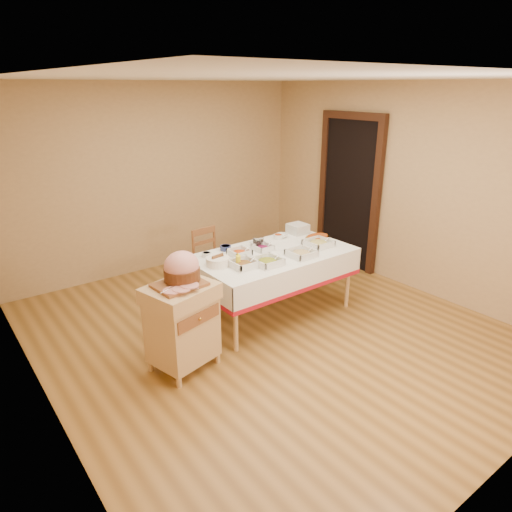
{
  "coord_description": "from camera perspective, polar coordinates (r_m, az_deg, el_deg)",
  "views": [
    {
      "loc": [
        -2.79,
        -3.44,
        2.54
      ],
      "look_at": [
        -0.02,
        0.2,
        0.82
      ],
      "focal_mm": 32.0,
      "sensor_mm": 36.0,
      "label": 1
    }
  ],
  "objects": [
    {
      "name": "bowl_white_imported",
      "position": [
        5.41,
        0.01,
        1.58
      ],
      "size": [
        0.16,
        0.16,
        0.03
      ],
      "primitive_type": "imported",
      "rotation": [
        0.0,
        0.0,
        0.16
      ],
      "color": "silver",
      "rests_on": "dining_table"
    },
    {
      "name": "room_shell",
      "position": [
        4.6,
        1.72,
        4.95
      ],
      "size": [
        5.0,
        5.0,
        5.0
      ],
      "color": "olive",
      "rests_on": "ground"
    },
    {
      "name": "small_bowl_left",
      "position": [
        5.06,
        -6.21,
        0.21
      ],
      "size": [
        0.11,
        0.11,
        0.05
      ],
      "color": "silver",
      "rests_on": "dining_table"
    },
    {
      "name": "butcher_cart",
      "position": [
        4.32,
        -9.23,
        -8.16
      ],
      "size": [
        0.7,
        0.63,
        0.85
      ],
      "color": "tan",
      "rests_on": "ground"
    },
    {
      "name": "serving_dish_b",
      "position": [
        4.81,
        1.44,
        -0.68
      ],
      "size": [
        0.27,
        0.27,
        0.11
      ],
      "color": "silver",
      "rests_on": "dining_table"
    },
    {
      "name": "preserve_jar_left",
      "position": [
        5.3,
        0.14,
        1.65
      ],
      "size": [
        0.1,
        0.1,
        0.13
      ],
      "color": "silver",
      "rests_on": "dining_table"
    },
    {
      "name": "doorway",
      "position": [
        6.77,
        11.58,
        8.0
      ],
      "size": [
        0.09,
        1.1,
        2.2
      ],
      "color": "black",
      "rests_on": "ground"
    },
    {
      "name": "serving_dish_c",
      "position": [
        5.06,
        5.7,
        0.32
      ],
      "size": [
        0.28,
        0.28,
        0.11
      ],
      "color": "silver",
      "rests_on": "dining_table"
    },
    {
      "name": "bread_basket",
      "position": [
        4.79,
        -4.79,
        -0.66
      ],
      "size": [
        0.25,
        0.25,
        0.11
      ],
      "color": "white",
      "rests_on": "dining_table"
    },
    {
      "name": "preserve_jar_right",
      "position": [
        5.34,
        0.5,
        1.75
      ],
      "size": [
        0.09,
        0.09,
        0.12
      ],
      "color": "silver",
      "rests_on": "dining_table"
    },
    {
      "name": "serving_dish_a",
      "position": [
        4.75,
        -1.57,
        -0.98
      ],
      "size": [
        0.26,
        0.25,
        0.11
      ],
      "color": "silver",
      "rests_on": "dining_table"
    },
    {
      "name": "serving_dish_f",
      "position": [
        5.23,
        0.88,
        1.04
      ],
      "size": [
        0.21,
        0.2,
        0.1
      ],
      "color": "silver",
      "rests_on": "dining_table"
    },
    {
      "name": "serving_dish_d",
      "position": [
        5.42,
        7.82,
        1.61
      ],
      "size": [
        0.28,
        0.28,
        0.11
      ],
      "color": "silver",
      "rests_on": "dining_table"
    },
    {
      "name": "plate_stack",
      "position": [
        5.85,
        5.24,
        3.42
      ],
      "size": [
        0.22,
        0.22,
        0.12
      ],
      "color": "silver",
      "rests_on": "dining_table"
    },
    {
      "name": "small_bowl_right",
      "position": [
        5.63,
        2.78,
        2.46
      ],
      "size": [
        0.11,
        0.11,
        0.06
      ],
      "color": "silver",
      "rests_on": "dining_table"
    },
    {
      "name": "dining_table",
      "position": [
        5.22,
        2.13,
        -1.23
      ],
      "size": [
        1.82,
        1.02,
        0.76
      ],
      "color": "tan",
      "rests_on": "ground"
    },
    {
      "name": "bowl_small_imported",
      "position": [
        5.69,
        3.26,
        2.57
      ],
      "size": [
        0.19,
        0.19,
        0.05
      ],
      "primitive_type": "imported",
      "rotation": [
        0.0,
        0.0,
        -0.43
      ],
      "color": "silver",
      "rests_on": "dining_table"
    },
    {
      "name": "ham_on_board",
      "position": [
        4.16,
        -9.3,
        -1.77
      ],
      "size": [
        0.46,
        0.44,
        0.31
      ],
      "color": "brown",
      "rests_on": "butcher_cart"
    },
    {
      "name": "dining_chair",
      "position": [
        5.81,
        -5.69,
        -0.68
      ],
      "size": [
        0.42,
        0.4,
        0.86
      ],
      "color": "brown",
      "rests_on": "ground"
    },
    {
      "name": "brass_platter",
      "position": [
        5.67,
        7.69,
        2.31
      ],
      "size": [
        0.34,
        0.24,
        0.04
      ],
      "color": "gold",
      "rests_on": "dining_table"
    },
    {
      "name": "serving_dish_e",
      "position": [
        5.07,
        -2.08,
        0.44
      ],
      "size": [
        0.23,
        0.22,
        0.1
      ],
      "color": "silver",
      "rests_on": "dining_table"
    },
    {
      "name": "small_bowl_mid",
      "position": [
        5.24,
        -3.83,
        1.05
      ],
      "size": [
        0.13,
        0.13,
        0.05
      ],
      "color": "navy",
      "rests_on": "dining_table"
    },
    {
      "name": "mustard_bottle",
      "position": [
        4.73,
        -2.23,
        -0.58
      ],
      "size": [
        0.05,
        0.05,
        0.16
      ],
      "color": "yellow",
      "rests_on": "dining_table"
    }
  ]
}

